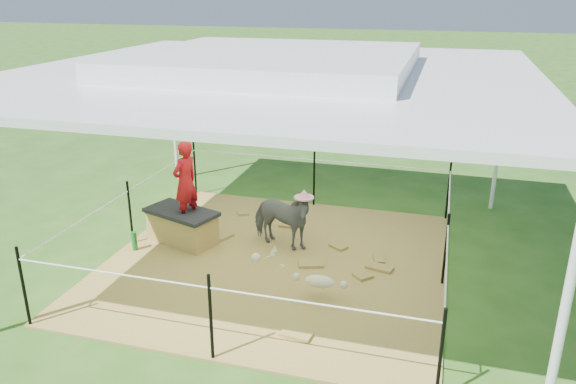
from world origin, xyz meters
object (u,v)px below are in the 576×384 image
(straw_bale, at_px, (182,228))
(picnic_table_near, at_px, (457,124))
(distant_person, at_px, (438,115))
(foal, at_px, (320,279))
(pony, at_px, (281,219))
(green_bottle, at_px, (134,241))
(trash_barrel, at_px, (511,139))
(woman, at_px, (185,176))

(straw_bale, xyz_separation_m, picnic_table_near, (3.94, 7.53, 0.12))
(straw_bale, height_order, distant_person, distant_person)
(picnic_table_near, bearing_deg, distant_person, 141.89)
(straw_bale, distance_m, foal, 2.56)
(straw_bale, relative_size, pony, 0.97)
(pony, height_order, foal, pony)
(green_bottle, distance_m, pony, 2.15)
(pony, bearing_deg, distant_person, 0.65)
(green_bottle, xyz_separation_m, trash_barrel, (5.61, 6.32, 0.33))
(woman, bearing_deg, pony, 118.00)
(woman, xyz_separation_m, foal, (2.24, -1.04, -0.79))
(picnic_table_near, bearing_deg, woman, -143.65)
(straw_bale, bearing_deg, green_bottle, -140.71)
(woman, relative_size, pony, 1.16)
(green_bottle, relative_size, picnic_table_near, 0.16)
(foal, bearing_deg, straw_bale, 155.11)
(trash_barrel, bearing_deg, distant_person, 132.59)
(green_bottle, distance_m, trash_barrel, 8.46)
(picnic_table_near, relative_size, distant_person, 1.59)
(pony, bearing_deg, green_bottle, 123.99)
(woman, bearing_deg, distant_person, 175.07)
(straw_bale, height_order, green_bottle, straw_bale)
(woman, relative_size, distant_person, 1.07)
(woman, distance_m, pony, 1.52)
(green_bottle, bearing_deg, woman, 34.70)
(woman, bearing_deg, foal, 83.88)
(pony, distance_m, picnic_table_near, 7.71)
(trash_barrel, bearing_deg, pony, -122.46)
(woman, relative_size, picnic_table_near, 0.67)
(trash_barrel, xyz_separation_m, distant_person, (-1.62, 1.76, 0.07))
(straw_bale, bearing_deg, distant_person, 65.68)
(green_bottle, bearing_deg, distant_person, 63.67)
(straw_bale, height_order, foal, foal)
(straw_bale, relative_size, green_bottle, 3.60)
(foal, relative_size, trash_barrel, 0.95)
(woman, xyz_separation_m, trash_barrel, (4.96, 5.87, -0.59))
(pony, distance_m, foal, 1.54)
(distant_person, bearing_deg, pony, 62.30)
(straw_bale, distance_m, distant_person, 8.37)
(trash_barrel, height_order, picnic_table_near, trash_barrel)
(green_bottle, xyz_separation_m, picnic_table_near, (4.49, 7.98, 0.20))
(woman, relative_size, foal, 1.27)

